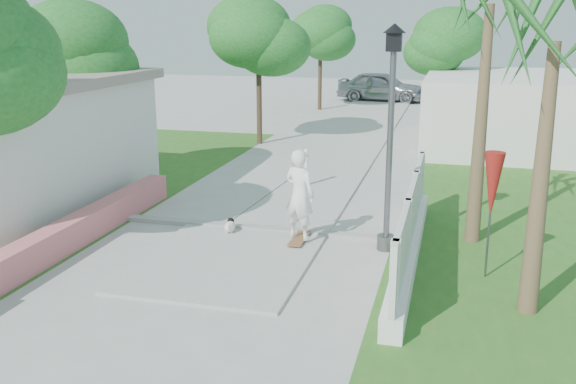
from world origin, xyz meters
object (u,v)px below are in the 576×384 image
(bollard, at_px, (306,167))
(patio_umbrella, at_px, (492,187))
(parked_car, at_px, (382,86))
(dog, at_px, (230,226))
(street_lamp, at_px, (390,131))
(skateboarder, at_px, (283,198))

(bollard, height_order, patio_umbrella, patio_umbrella)
(bollard, distance_m, parked_car, 20.45)
(bollard, xyz_separation_m, dog, (-0.67, -4.39, -0.40))
(dog, distance_m, parked_car, 24.84)
(bollard, relative_size, dog, 2.18)
(street_lamp, height_order, bollard, street_lamp)
(patio_umbrella, distance_m, parked_car, 26.42)
(skateboarder, bearing_deg, bollard, -61.42)
(bollard, xyz_separation_m, patio_umbrella, (4.60, -5.50, 1.10))
(street_lamp, xyz_separation_m, dog, (-3.37, 0.11, -2.24))
(bollard, height_order, parked_car, parked_car)
(street_lamp, bearing_deg, parked_car, 96.88)
(bollard, bearing_deg, parked_car, 90.87)
(street_lamp, relative_size, dog, 8.90)
(patio_umbrella, bearing_deg, skateboarder, 166.13)
(dog, bearing_deg, parked_car, 77.04)
(skateboarder, distance_m, parked_car, 24.96)
(street_lamp, relative_size, bollard, 4.07)
(bollard, bearing_deg, skateboarder, -83.04)
(skateboarder, height_order, parked_car, skateboarder)
(skateboarder, bearing_deg, parked_car, -66.41)
(bollard, distance_m, patio_umbrella, 7.25)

